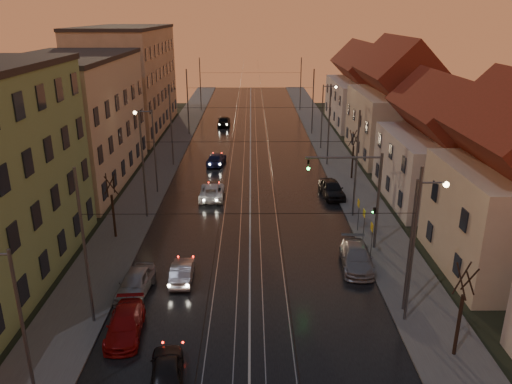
{
  "coord_description": "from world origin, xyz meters",
  "views": [
    {
      "loc": [
        0.14,
        -14.54,
        16.19
      ],
      "look_at": [
        0.47,
        20.88,
        3.38
      ],
      "focal_mm": 35.0,
      "sensor_mm": 36.0,
      "label": 1
    }
  ],
  "objects_px": {
    "driving_car_1": "(182,272)",
    "parked_right_2": "(332,189)",
    "street_lamp_1": "(417,234)",
    "driving_car_2": "(212,191)",
    "driving_car_3": "(216,159)",
    "parked_right_1": "(356,257)",
    "parked_left_2": "(125,324)",
    "parked_left_3": "(135,282)",
    "traffic_light_mast": "(365,189)",
    "driving_car_0": "(167,369)",
    "driving_car_4": "(224,121)",
    "street_lamp_2": "(151,143)",
    "street_lamp_0": "(14,322)",
    "street_lamp_3": "(325,110)"
  },
  "relations": [
    {
      "from": "driving_car_1",
      "to": "parked_right_2",
      "type": "xyz_separation_m",
      "value": [
        11.87,
        15.28,
        0.16
      ]
    },
    {
      "from": "street_lamp_1",
      "to": "driving_car_2",
      "type": "bearing_deg",
      "value": 124.14
    },
    {
      "from": "driving_car_3",
      "to": "parked_right_1",
      "type": "height_order",
      "value": "parked_right_1"
    },
    {
      "from": "driving_car_3",
      "to": "parked_right_1",
      "type": "xyz_separation_m",
      "value": [
        11.0,
        -24.13,
        0.06
      ]
    },
    {
      "from": "parked_left_2",
      "to": "street_lamp_1",
      "type": "bearing_deg",
      "value": 3.33
    },
    {
      "from": "street_lamp_1",
      "to": "parked_left_3",
      "type": "xyz_separation_m",
      "value": [
        -16.06,
        2.13,
        -4.17
      ]
    },
    {
      "from": "street_lamp_1",
      "to": "traffic_light_mast",
      "type": "xyz_separation_m",
      "value": [
        -1.11,
        8.0,
        -0.29
      ]
    },
    {
      "from": "driving_car_1",
      "to": "parked_right_2",
      "type": "distance_m",
      "value": 19.35
    },
    {
      "from": "driving_car_0",
      "to": "driving_car_4",
      "type": "distance_m",
      "value": 55.36
    },
    {
      "from": "street_lamp_2",
      "to": "traffic_light_mast",
      "type": "distance_m",
      "value": 20.89
    },
    {
      "from": "parked_left_2",
      "to": "parked_right_2",
      "type": "bearing_deg",
      "value": 51.88
    },
    {
      "from": "street_lamp_0",
      "to": "street_lamp_2",
      "type": "xyz_separation_m",
      "value": [
        0.0,
        28.0,
        0.0
      ]
    },
    {
      "from": "driving_car_2",
      "to": "driving_car_3",
      "type": "relative_size",
      "value": 1.05
    },
    {
      "from": "driving_car_4",
      "to": "street_lamp_2",
      "type": "bearing_deg",
      "value": 80.27
    },
    {
      "from": "driving_car_2",
      "to": "driving_car_4",
      "type": "bearing_deg",
      "value": -89.48
    },
    {
      "from": "parked_right_2",
      "to": "driving_car_4",
      "type": "bearing_deg",
      "value": 104.8
    },
    {
      "from": "street_lamp_3",
      "to": "driving_car_4",
      "type": "bearing_deg",
      "value": 133.74
    },
    {
      "from": "street_lamp_2",
      "to": "driving_car_4",
      "type": "height_order",
      "value": "street_lamp_2"
    },
    {
      "from": "traffic_light_mast",
      "to": "parked_right_1",
      "type": "xyz_separation_m",
      "value": [
        -0.84,
        -2.68,
        -3.89
      ]
    },
    {
      "from": "street_lamp_2",
      "to": "parked_right_2",
      "type": "bearing_deg",
      "value": -3.68
    },
    {
      "from": "street_lamp_1",
      "to": "parked_right_2",
      "type": "distance_m",
      "value": 19.43
    },
    {
      "from": "traffic_light_mast",
      "to": "driving_car_3",
      "type": "bearing_deg",
      "value": 118.9
    },
    {
      "from": "street_lamp_1",
      "to": "parked_left_2",
      "type": "height_order",
      "value": "street_lamp_1"
    },
    {
      "from": "traffic_light_mast",
      "to": "driving_car_0",
      "type": "relative_size",
      "value": 1.9
    },
    {
      "from": "street_lamp_3",
      "to": "driving_car_1",
      "type": "distance_m",
      "value": 35.29
    },
    {
      "from": "driving_car_0",
      "to": "driving_car_2",
      "type": "relative_size",
      "value": 0.8
    },
    {
      "from": "parked_left_3",
      "to": "parked_right_2",
      "type": "xyz_separation_m",
      "value": [
        14.51,
        16.79,
        0.06
      ]
    },
    {
      "from": "street_lamp_2",
      "to": "driving_car_0",
      "type": "xyz_separation_m",
      "value": [
        5.3,
        -25.64,
        -4.24
      ]
    },
    {
      "from": "parked_left_3",
      "to": "parked_right_1",
      "type": "bearing_deg",
      "value": 18.39
    },
    {
      "from": "street_lamp_0",
      "to": "driving_car_3",
      "type": "bearing_deg",
      "value": 82.01
    },
    {
      "from": "street_lamp_2",
      "to": "parked_left_2",
      "type": "distance_m",
      "value": 22.6
    },
    {
      "from": "parked_right_1",
      "to": "driving_car_0",
      "type": "bearing_deg",
      "value": -130.82
    },
    {
      "from": "parked_left_2",
      "to": "parked_left_3",
      "type": "height_order",
      "value": "parked_left_3"
    },
    {
      "from": "driving_car_0",
      "to": "driving_car_1",
      "type": "bearing_deg",
      "value": -94.61
    },
    {
      "from": "driving_car_2",
      "to": "parked_right_1",
      "type": "height_order",
      "value": "parked_right_1"
    },
    {
      "from": "parked_right_2",
      "to": "street_lamp_2",
      "type": "bearing_deg",
      "value": 170.51
    },
    {
      "from": "driving_car_0",
      "to": "parked_left_3",
      "type": "bearing_deg",
      "value": -75.72
    },
    {
      "from": "traffic_light_mast",
      "to": "parked_left_2",
      "type": "relative_size",
      "value": 1.66
    },
    {
      "from": "street_lamp_0",
      "to": "driving_car_3",
      "type": "xyz_separation_m",
      "value": [
        5.26,
        37.45,
        -4.23
      ]
    },
    {
      "from": "street_lamp_1",
      "to": "driving_car_4",
      "type": "bearing_deg",
      "value": 104.79
    },
    {
      "from": "driving_car_3",
      "to": "parked_right_1",
      "type": "bearing_deg",
      "value": 119.56
    },
    {
      "from": "driving_car_1",
      "to": "parked_right_1",
      "type": "height_order",
      "value": "parked_right_1"
    },
    {
      "from": "street_lamp_3",
      "to": "driving_car_2",
      "type": "xyz_separation_m",
      "value": [
        -12.62,
        -17.39,
        -4.23
      ]
    },
    {
      "from": "parked_left_2",
      "to": "driving_car_2",
      "type": "bearing_deg",
      "value": 77.4
    },
    {
      "from": "parked_right_2",
      "to": "driving_car_2",
      "type": "bearing_deg",
      "value": 175.84
    },
    {
      "from": "driving_car_0",
      "to": "parked_right_2",
      "type": "height_order",
      "value": "parked_right_2"
    },
    {
      "from": "driving_car_0",
      "to": "street_lamp_1",
      "type": "bearing_deg",
      "value": -164.15
    },
    {
      "from": "street_lamp_2",
      "to": "driving_car_0",
      "type": "bearing_deg",
      "value": -78.32
    },
    {
      "from": "street_lamp_3",
      "to": "driving_car_3",
      "type": "distance_m",
      "value": 15.12
    },
    {
      "from": "driving_car_0",
      "to": "parked_left_2",
      "type": "xyz_separation_m",
      "value": [
        -2.79,
        3.59,
        -0.02
      ]
    }
  ]
}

